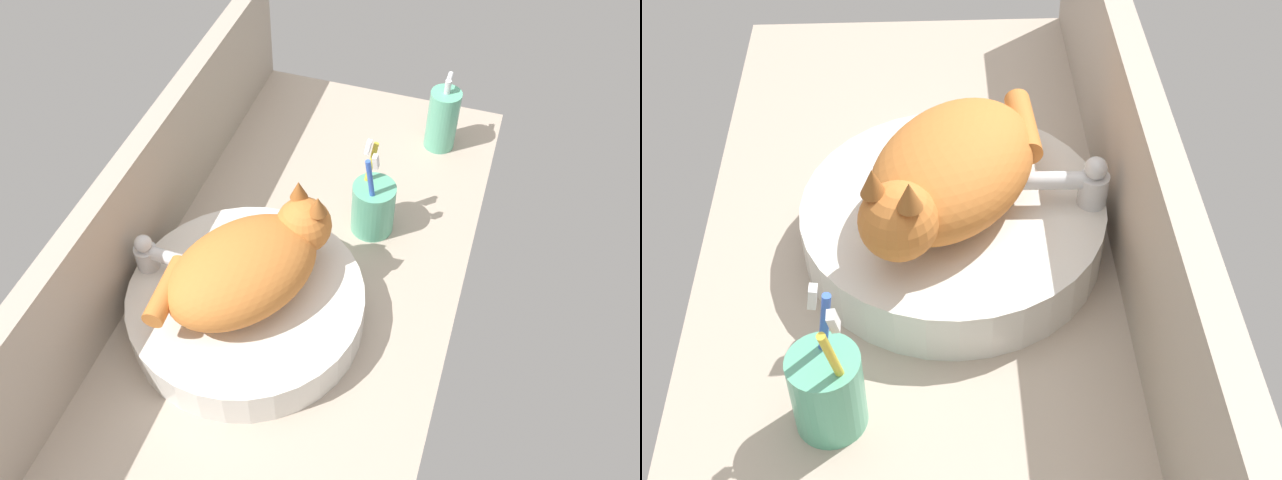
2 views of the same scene
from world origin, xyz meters
TOP-DOWN VIEW (x-y plane):
  - ground_plane at (0.00, 0.00)cm, footprint 117.62×54.85cm
  - backsplash_panel at (0.00, 25.62)cm, footprint 117.62×3.60cm
  - sink_basin at (-5.68, 4.19)cm, footprint 36.91×36.91cm
  - cat at (-4.47, 3.54)cm, footprint 30.19×27.49cm
  - faucet at (-5.29, 19.69)cm, footprint 3.60×11.82cm
  - toothbrush_cup at (19.74, -9.40)cm, footprint 7.56×7.56cm

SIDE VIEW (x-z plane):
  - ground_plane at x=0.00cm, z-range -4.00..0.00cm
  - sink_basin at x=-5.68cm, z-range 0.00..6.87cm
  - toothbrush_cup at x=19.74cm, z-range -4.12..14.60cm
  - faucet at x=-5.29cm, z-range 0.50..14.10cm
  - backsplash_panel at x=0.00cm, z-range 0.00..22.16cm
  - cat at x=-4.47cm, z-range 5.63..19.63cm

